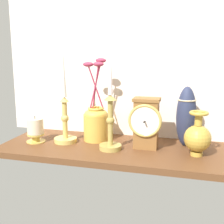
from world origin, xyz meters
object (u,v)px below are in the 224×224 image
object	(u,v)px
brass_vase_bulbous	(198,137)
tall_ceramic_vase	(186,116)
candlestick_tall_left	(110,120)
candlestick_tall_center	(65,114)
mantel_clock	(146,123)
pillar_candle_front	(35,130)
brass_vase_jar	(96,121)

from	to	relation	value
brass_vase_bulbous	tall_ceramic_vase	world-z (taller)	tall_ceramic_vase
candlestick_tall_left	tall_ceramic_vase	size ratio (longest dim) A/B	1.64
candlestick_tall_center	brass_vase_bulbous	bearing A→B (deg)	-2.85
mantel_clock	tall_ceramic_vase	world-z (taller)	tall_ceramic_vase
pillar_candle_front	mantel_clock	bearing A→B (deg)	4.79
pillar_candle_front	tall_ceramic_vase	bearing A→B (deg)	10.29
candlestick_tall_center	candlestick_tall_left	bearing A→B (deg)	-11.31
pillar_candle_front	candlestick_tall_center	bearing A→B (deg)	13.65
mantel_clock	brass_vase_bulbous	distance (cm)	19.79
mantel_clock	pillar_candle_front	world-z (taller)	mantel_clock
candlestick_tall_left	candlestick_tall_center	bearing A→B (deg)	168.69
candlestick_tall_left	brass_vase_bulbous	distance (cm)	32.44
mantel_clock	brass_vase_jar	bearing A→B (deg)	167.01
candlestick_tall_left	tall_ceramic_vase	world-z (taller)	candlestick_tall_left
mantel_clock	candlestick_tall_center	world-z (taller)	candlestick_tall_center
candlestick_tall_center	brass_vase_bulbous	distance (cm)	52.97
mantel_clock	candlestick_tall_center	distance (cm)	33.54
mantel_clock	pillar_candle_front	size ratio (longest dim) A/B	1.78
brass_vase_bulbous	tall_ceramic_vase	bearing A→B (deg)	112.51
mantel_clock	candlestick_tall_center	size ratio (longest dim) A/B	0.49
candlestick_tall_left	pillar_candle_front	world-z (taller)	candlestick_tall_left
candlestick_tall_center	brass_vase_jar	bearing A→B (deg)	27.25
pillar_candle_front	tall_ceramic_vase	world-z (taller)	tall_ceramic_vase
brass_vase_jar	tall_ceramic_vase	size ratio (longest dim) A/B	1.45
mantel_clock	tall_ceramic_vase	size ratio (longest dim) A/B	0.83
candlestick_tall_left	brass_vase_jar	size ratio (longest dim) A/B	1.13
mantel_clock	brass_vase_bulbous	size ratio (longest dim) A/B	1.21
candlestick_tall_left	tall_ceramic_vase	xyz separation A→B (cm)	(27.67, 12.14, 0.47)
candlestick_tall_left	pillar_candle_front	distance (cm)	33.37
mantel_clock	candlestick_tall_left	xyz separation A→B (cm)	(-12.88, -5.00, 1.34)
candlestick_tall_center	tall_ceramic_vase	size ratio (longest dim) A/B	1.69
brass_vase_bulbous	pillar_candle_front	xyz separation A→B (cm)	(-64.81, -0.32, -1.75)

